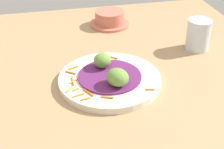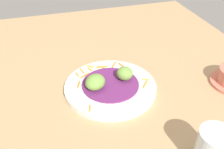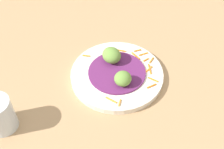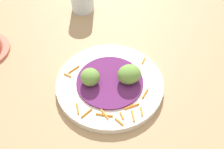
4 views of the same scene
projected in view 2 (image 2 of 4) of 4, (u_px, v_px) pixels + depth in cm
name	position (u px, v px, depth cm)	size (l,w,h in cm)	color
table_surface	(96.00, 83.00, 76.09)	(110.00, 110.00, 2.00)	tan
main_plate	(110.00, 87.00, 71.52)	(25.31, 25.31, 1.68)	silver
cabbage_bed	(110.00, 84.00, 70.90)	(15.65, 15.65, 0.50)	#60235B
carrot_garnish	(102.00, 74.00, 74.96)	(20.46, 20.16, 0.40)	orange
guac_scoop_left	(95.00, 82.00, 67.85)	(4.91, 5.55, 4.07)	olive
guac_scoop_center	(125.00, 73.00, 71.42)	(4.42, 4.53, 3.72)	olive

